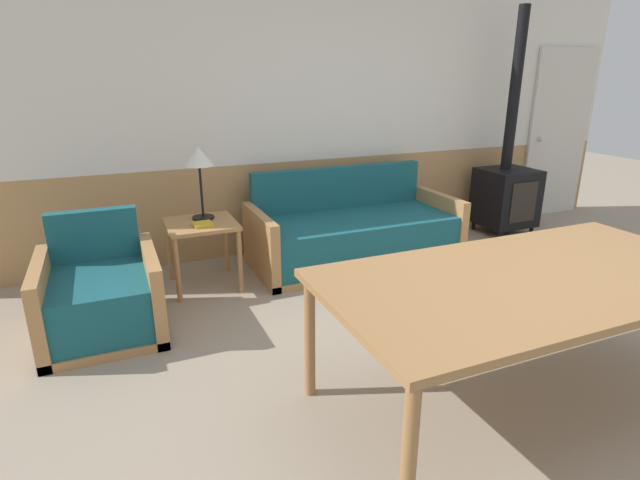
% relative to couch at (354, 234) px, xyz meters
% --- Properties ---
extents(ground_plane, '(16.00, 16.00, 0.00)m').
position_rel_couch_xyz_m(ground_plane, '(-0.01, -2.02, -0.26)').
color(ground_plane, gray).
extents(wall_back, '(7.20, 0.06, 2.70)m').
position_rel_couch_xyz_m(wall_back, '(-0.01, 0.61, 1.09)').
color(wall_back, tan).
rests_on(wall_back, ground_plane).
extents(couch, '(1.92, 0.86, 0.84)m').
position_rel_couch_xyz_m(couch, '(0.00, 0.00, 0.00)').
color(couch, '#B27F4C').
rests_on(couch, ground_plane).
extents(armchair, '(0.76, 0.85, 0.78)m').
position_rel_couch_xyz_m(armchair, '(-2.20, -0.55, -0.01)').
color(armchair, '#B27F4C').
rests_on(armchair, ground_plane).
extents(side_table, '(0.55, 0.55, 0.55)m').
position_rel_couch_xyz_m(side_table, '(-1.41, -0.03, 0.20)').
color(side_table, '#B27F4C').
rests_on(side_table, ground_plane).
extents(table_lamp, '(0.23, 0.23, 0.59)m').
position_rel_couch_xyz_m(table_lamp, '(-1.37, 0.06, 0.77)').
color(table_lamp, black).
rests_on(table_lamp, side_table).
extents(book_stack, '(0.16, 0.15, 0.02)m').
position_rel_couch_xyz_m(book_stack, '(-1.42, -0.14, 0.31)').
color(book_stack, gold).
rests_on(book_stack, side_table).
extents(dining_table, '(2.18, 1.09, 0.74)m').
position_rel_couch_xyz_m(dining_table, '(-0.13, -2.25, 0.42)').
color(dining_table, '#9E7042').
rests_on(dining_table, ground_plane).
extents(wood_stove, '(0.56, 0.53, 2.34)m').
position_rel_couch_xyz_m(wood_stove, '(1.93, 0.14, 0.26)').
color(wood_stove, black).
rests_on(wood_stove, ground_plane).
extents(entry_door, '(0.91, 0.09, 1.98)m').
position_rel_couch_xyz_m(entry_door, '(3.04, 0.55, 0.73)').
color(entry_door, silver).
rests_on(entry_door, ground_plane).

